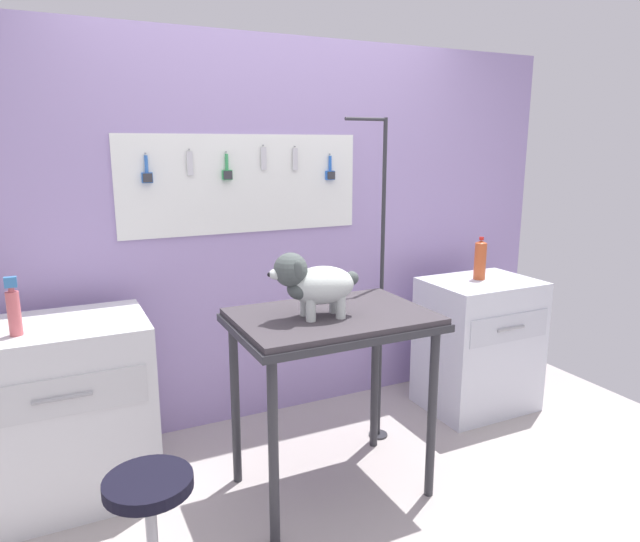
{
  "coord_description": "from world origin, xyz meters",
  "views": [
    {
      "loc": [
        -1.24,
        -1.94,
        1.69
      ],
      "look_at": [
        -0.1,
        0.41,
        1.1
      ],
      "focal_mm": 31.92,
      "sensor_mm": 36.0,
      "label": 1
    }
  ],
  "objects": [
    {
      "name": "ground",
      "position": [
        0.0,
        0.0,
        -0.02
      ],
      "size": [
        4.4,
        4.0,
        0.04
      ],
      "primitive_type": "cube",
      "color": "#AAA09D"
    },
    {
      "name": "rear_wall_panel",
      "position": [
        -0.0,
        1.28,
        1.16
      ],
      "size": [
        4.0,
        0.11,
        2.3
      ],
      "color": "#A08AC2",
      "rests_on": "ground"
    },
    {
      "name": "grooming_table",
      "position": [
        -0.08,
        0.33,
        0.81
      ],
      "size": [
        0.93,
        0.64,
        0.91
      ],
      "color": "#2D2D33",
      "rests_on": "ground"
    },
    {
      "name": "grooming_arm",
      "position": [
        0.4,
        0.67,
        0.86
      ],
      "size": [
        0.29,
        0.11,
        1.82
      ],
      "color": "#2D2D33",
      "rests_on": "ground"
    },
    {
      "name": "dog",
      "position": [
        -0.19,
        0.31,
        1.08
      ],
      "size": [
        0.43,
        0.23,
        0.31
      ],
      "color": "silver",
      "rests_on": "grooming_table"
    },
    {
      "name": "counter_left",
      "position": [
        -1.25,
        0.84,
        0.44
      ],
      "size": [
        0.8,
        0.58,
        0.88
      ],
      "color": "silver",
      "rests_on": "ground"
    },
    {
      "name": "cabinet_right",
      "position": [
        1.2,
        0.74,
        0.42
      ],
      "size": [
        0.68,
        0.54,
        0.85
      ],
      "color": "silver",
      "rests_on": "ground"
    },
    {
      "name": "stool",
      "position": [
        -1.01,
        -0.12,
        0.46
      ],
      "size": [
        0.31,
        0.31,
        0.57
      ],
      "color": "#9E9EA3",
      "rests_on": "ground"
    },
    {
      "name": "spray_bottle_short",
      "position": [
        -1.4,
        0.73,
        0.99
      ],
      "size": [
        0.05,
        0.05,
        0.26
      ],
      "color": "#CD5E62",
      "rests_on": "counter_left"
    },
    {
      "name": "soda_bottle",
      "position": [
        1.2,
        0.78,
        0.97
      ],
      "size": [
        0.07,
        0.07,
        0.27
      ],
      "color": "#B54C26",
      "rests_on": "cabinet_right"
    }
  ]
}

